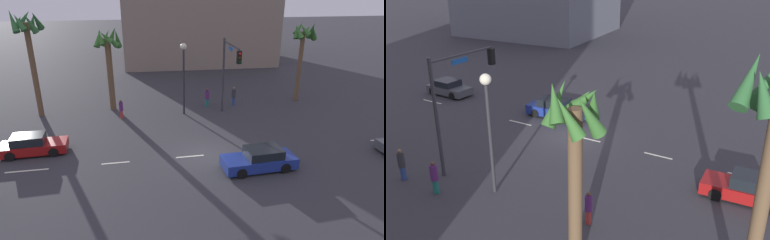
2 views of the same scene
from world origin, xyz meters
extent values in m
plane|color=#333338|center=(0.00, 0.00, 0.00)|extent=(220.00, 220.00, 0.00)
cube|color=silver|center=(-11.45, 0.00, 0.01)|extent=(2.58, 0.14, 0.01)
cube|color=silver|center=(-6.04, 0.00, 0.01)|extent=(1.81, 0.14, 0.01)
cube|color=silver|center=(-1.11, 0.00, 0.01)|extent=(1.90, 0.14, 0.01)
cube|color=silver|center=(4.53, 0.00, 0.01)|extent=(1.99, 0.14, 0.01)
cube|color=silver|center=(13.69, 0.00, 0.01)|extent=(2.12, 0.14, 0.01)
cube|color=maroon|center=(-11.53, 2.42, 0.48)|extent=(4.42, 1.83, 0.63)
cube|color=black|center=(-11.80, 2.41, 1.09)|extent=(2.15, 1.54, 0.60)
cylinder|color=black|center=(-10.22, 3.25, 0.32)|extent=(0.65, 0.25, 0.64)
cylinder|color=black|center=(-10.15, 1.70, 0.32)|extent=(0.65, 0.25, 0.64)
cylinder|color=black|center=(-12.92, 3.14, 0.32)|extent=(0.65, 0.25, 0.64)
cylinder|color=black|center=(-12.85, 1.59, 0.32)|extent=(0.65, 0.25, 0.64)
cube|color=navy|center=(2.83, -2.38, 0.50)|extent=(4.66, 1.95, 0.68)
cube|color=black|center=(3.10, -2.37, 1.12)|extent=(2.27, 1.65, 0.55)
cylinder|color=black|center=(1.44, -3.27, 0.32)|extent=(0.65, 0.24, 0.64)
cylinder|color=black|center=(1.37, -1.60, 0.32)|extent=(0.65, 0.24, 0.64)
cylinder|color=black|center=(4.28, -3.16, 0.32)|extent=(0.65, 0.24, 0.64)
cylinder|color=black|center=(4.22, -1.49, 0.32)|extent=(0.65, 0.24, 0.64)
cylinder|color=black|center=(12.64, -1.25, 0.32)|extent=(0.65, 0.24, 0.64)
cylinder|color=#38383D|center=(3.42, 8.31, 3.33)|extent=(0.20, 0.20, 6.66)
cylinder|color=#38383D|center=(3.37, 6.08, 6.41)|extent=(0.23, 4.45, 0.12)
cube|color=black|center=(3.31, 3.86, 5.83)|extent=(0.33, 0.33, 0.95)
sphere|color=red|center=(3.30, 3.68, 6.13)|extent=(0.20, 0.20, 0.20)
sphere|color=#392605|center=(3.30, 3.68, 5.83)|extent=(0.20, 0.20, 0.20)
sphere|color=black|center=(3.30, 3.68, 5.53)|extent=(0.20, 0.20, 0.20)
cube|color=#1959B2|center=(3.37, 6.31, 6.09)|extent=(0.07, 1.10, 0.28)
cylinder|color=#2D2D33|center=(-0.17, 8.20, 2.88)|extent=(0.18, 0.18, 5.76)
sphere|color=#F2EACC|center=(-0.17, 8.20, 6.04)|extent=(0.56, 0.56, 0.56)
cylinder|color=#BF3833|center=(-5.71, 8.17, 0.35)|extent=(0.36, 0.36, 0.70)
cylinder|color=#59266B|center=(-5.71, 8.17, 1.08)|extent=(0.48, 0.48, 0.76)
sphere|color=brown|center=(-5.71, 8.17, 1.56)|extent=(0.21, 0.21, 0.21)
cylinder|color=#2D478C|center=(4.94, 9.76, 0.38)|extent=(0.40, 0.40, 0.77)
cylinder|color=#333338|center=(4.94, 9.76, 1.19)|extent=(0.54, 0.54, 0.84)
sphere|color=#8C664C|center=(4.94, 9.76, 1.72)|extent=(0.23, 0.23, 0.23)
cylinder|color=#1E7266|center=(2.33, 9.84, 0.38)|extent=(0.40, 0.40, 0.76)
cylinder|color=#59266B|center=(2.33, 9.84, 1.18)|extent=(0.53, 0.53, 0.83)
sphere|color=brown|center=(2.33, 9.84, 1.71)|extent=(0.23, 0.23, 0.23)
cylinder|color=brown|center=(-12.76, 10.10, 4.03)|extent=(0.47, 0.47, 8.05)
cone|color=#2D6633|center=(-11.84, 9.96, 8.20)|extent=(0.81, 1.78, 1.71)
cone|color=#2D6633|center=(-12.34, 10.60, 8.02)|extent=(1.18, 1.12, 1.42)
cone|color=#2D6633|center=(-13.02, 10.83, 8.26)|extent=(1.50, 1.00, 1.57)
cone|color=#2D6633|center=(-13.36, 10.30, 8.03)|extent=(0.93, 1.41, 1.28)
cone|color=#2D6633|center=(-13.53, 9.56, 8.20)|extent=(1.25, 1.44, 1.92)
cone|color=#2D6633|center=(-13.04, 9.45, 8.11)|extent=(1.35, 1.00, 1.50)
cone|color=#2D6633|center=(-12.24, 9.48, 8.01)|extent=(1.31, 1.23, 1.70)
cylinder|color=brown|center=(-6.51, 10.67, 3.28)|extent=(0.55, 0.55, 6.56)
cone|color=#38702D|center=(-5.64, 10.51, 6.54)|extent=(0.81, 1.48, 1.80)
cone|color=#38702D|center=(-6.02, 11.19, 6.82)|extent=(1.25, 1.22, 1.52)
cone|color=#38702D|center=(-6.70, 11.42, 6.50)|extent=(1.35, 0.85, 1.62)
cone|color=#38702D|center=(-7.26, 11.04, 6.57)|extent=(1.09, 1.45, 1.73)
cone|color=#38702D|center=(-7.02, 10.32, 6.67)|extent=(1.07, 1.19, 1.37)
cone|color=#38702D|center=(-6.58, 10.06, 6.74)|extent=(1.35, 0.70, 1.25)
cone|color=#38702D|center=(-6.16, 10.05, 6.47)|extent=(1.52, 1.19, 1.40)
cylinder|color=brown|center=(11.62, 10.01, 3.41)|extent=(0.41, 0.41, 6.81)
cone|color=#38702D|center=(12.45, 10.03, 6.93)|extent=(0.59, 1.34, 1.70)
cone|color=#38702D|center=(12.05, 10.50, 6.77)|extent=(1.31, 1.25, 1.35)
cone|color=#38702D|center=(11.42, 10.62, 7.04)|extent=(1.32, 0.91, 1.36)
cone|color=#38702D|center=(11.01, 10.23, 6.79)|extent=(0.87, 1.16, 1.42)
cone|color=#38702D|center=(10.99, 9.72, 6.85)|extent=(1.04, 1.38, 1.46)
cone|color=#38702D|center=(11.38, 9.44, 7.06)|extent=(1.36, 1.00, 1.30)
cone|color=#38702D|center=(12.30, 9.42, 6.81)|extent=(1.51, 1.62, 1.69)
camera|label=1|loc=(-4.65, -19.63, 10.56)|focal=31.04mm
camera|label=2|loc=(-13.46, 22.31, 11.56)|focal=39.34mm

